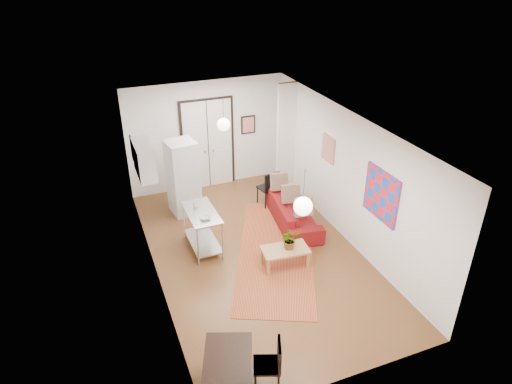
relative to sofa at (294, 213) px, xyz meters
name	(u,v)px	position (x,y,z in m)	size (l,w,h in m)	color
floor	(256,253)	(-1.27, -0.79, -0.30)	(7.00, 7.00, 0.00)	brown
ceiling	(256,126)	(-1.27, -0.79, 2.60)	(4.20, 7.00, 0.02)	white
wall_back	(207,135)	(-1.27, 2.71, 1.15)	(4.20, 0.02, 2.90)	white
wall_front	(350,308)	(-1.27, -4.29, 1.15)	(4.20, 0.02, 2.90)	white
wall_left	(151,214)	(-3.37, -0.79, 1.15)	(0.02, 7.00, 2.90)	white
wall_right	(347,177)	(0.83, -0.79, 1.15)	(0.02, 7.00, 2.90)	white
double_doors	(208,145)	(-1.27, 2.67, 0.90)	(1.44, 0.06, 2.50)	white
stub_partition	(286,138)	(0.58, 1.76, 1.15)	(0.50, 0.10, 2.90)	white
wall_cabinet	(144,160)	(-3.19, 0.71, 1.60)	(0.35, 1.00, 0.70)	silver
painting_popart	(381,195)	(0.81, -2.04, 1.35)	(0.05, 1.00, 1.00)	red
painting_abstract	(328,149)	(0.81, 0.01, 1.50)	(0.05, 0.50, 0.60)	#F4E7CB
poster_back	(248,125)	(-0.12, 2.68, 1.30)	(0.40, 0.03, 0.50)	red
print_left	(133,150)	(-3.34, 1.21, 1.65)	(0.03, 0.44, 0.54)	brown
pendant_back	(224,125)	(-1.27, 1.21, 1.95)	(0.30, 0.30, 0.80)	silver
pendant_front	(303,206)	(-1.27, -2.79, 1.95)	(0.30, 0.30, 0.80)	silver
kilim_rug	(276,251)	(-0.84, -0.88, -0.30)	(1.55, 4.14, 0.01)	#B6582D
sofa	(294,213)	(0.00, 0.00, 0.00)	(0.81, 2.07, 0.61)	maroon
coffee_table	(285,251)	(-0.87, -1.40, 0.06)	(0.99, 0.61, 0.42)	tan
potted_plant	(290,239)	(-0.77, -1.40, 0.32)	(0.37, 0.32, 0.41)	#346B30
kitchen_counter	(202,225)	(-2.26, -0.17, 0.29)	(0.62, 1.21, 0.92)	#B6B8BB
bowl	(205,218)	(-2.26, -0.47, 0.64)	(0.22, 0.22, 0.05)	beige
soap_bottle	(196,203)	(-2.31, 0.08, 0.71)	(0.09, 0.09, 0.19)	teal
fridge	(183,178)	(-2.24, 1.53, 0.63)	(0.66, 0.66, 1.86)	silver
dining_table	(228,368)	(-2.94, -3.94, 0.29)	(1.07, 1.37, 0.67)	black
dining_chair_near	(265,357)	(-2.34, -3.85, 0.17)	(0.51, 0.61, 0.83)	#341F10
dining_chair_far	(265,357)	(-2.34, -3.85, 0.17)	(0.51, 0.61, 0.83)	#341F10
black_side_chair	(266,183)	(-0.20, 1.21, 0.24)	(0.51, 0.51, 0.94)	black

